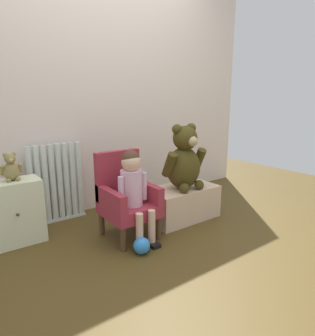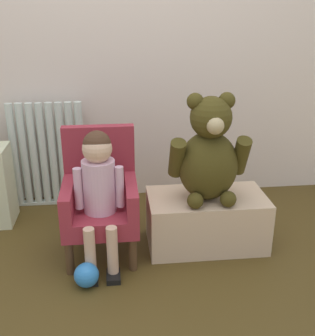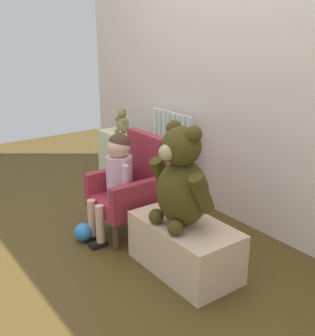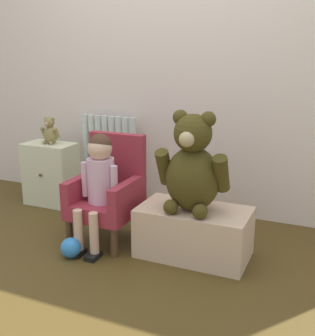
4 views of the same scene
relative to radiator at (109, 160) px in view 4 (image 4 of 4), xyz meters
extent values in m
plane|color=#493816|center=(0.51, -1.15, -0.35)|extent=(6.00, 6.00, 0.00)
cube|color=beige|center=(0.51, 0.12, 0.85)|extent=(3.80, 0.05, 2.40)
cylinder|color=silver|center=(-0.22, 0.00, 0.01)|extent=(0.05, 0.05, 0.69)
cylinder|color=silver|center=(-0.16, 0.00, 0.01)|extent=(0.05, 0.05, 0.69)
cylinder|color=silver|center=(-0.09, 0.00, 0.01)|extent=(0.05, 0.05, 0.69)
cylinder|color=silver|center=(-0.03, 0.00, 0.01)|extent=(0.05, 0.05, 0.69)
cylinder|color=silver|center=(0.03, 0.00, 0.01)|extent=(0.05, 0.05, 0.69)
cylinder|color=silver|center=(0.09, 0.00, 0.01)|extent=(0.05, 0.05, 0.69)
cylinder|color=silver|center=(0.15, 0.00, 0.01)|extent=(0.05, 0.05, 0.69)
cylinder|color=silver|center=(0.22, 0.00, 0.01)|extent=(0.05, 0.05, 0.69)
cube|color=silver|center=(0.00, 0.00, -0.34)|extent=(0.50, 0.05, 0.02)
cube|color=beige|center=(-0.41, -0.23, -0.10)|extent=(0.41, 0.24, 0.50)
sphere|color=#4C3823|center=(-0.41, -0.36, -0.08)|extent=(0.02, 0.02, 0.02)
cube|color=maroon|center=(0.35, -0.67, -0.12)|extent=(0.39, 0.41, 0.10)
cube|color=maroon|center=(0.35, -0.49, 0.13)|extent=(0.39, 0.06, 0.40)
cube|color=maroon|center=(0.19, -0.67, 0.00)|extent=(0.06, 0.41, 0.14)
cube|color=maroon|center=(0.52, -0.67, 0.00)|extent=(0.06, 0.41, 0.14)
cylinder|color=#4C331E|center=(0.19, -0.84, -0.26)|extent=(0.04, 0.04, 0.19)
cylinder|color=#4C331E|center=(0.52, -0.84, -0.26)|extent=(0.04, 0.04, 0.19)
cylinder|color=#4C331E|center=(0.19, -0.49, -0.26)|extent=(0.04, 0.04, 0.19)
cylinder|color=#4C331E|center=(0.52, -0.49, -0.26)|extent=(0.04, 0.04, 0.19)
cylinder|color=#D1A8C0|center=(0.35, -0.71, 0.07)|extent=(0.17, 0.17, 0.28)
sphere|color=#D8AD8E|center=(0.35, -0.71, 0.28)|extent=(0.15, 0.15, 0.15)
sphere|color=#472D1E|center=(0.35, -0.70, 0.29)|extent=(0.14, 0.14, 0.14)
cylinder|color=#D8AD8E|center=(0.30, -0.90, -0.20)|extent=(0.06, 0.06, 0.26)
cube|color=black|center=(0.30, -0.92, -0.34)|extent=(0.07, 0.11, 0.03)
cylinder|color=#D8AD8E|center=(0.41, -0.90, -0.20)|extent=(0.06, 0.06, 0.26)
cube|color=black|center=(0.41, -0.92, -0.34)|extent=(0.07, 0.11, 0.03)
cylinder|color=#D1A8C0|center=(0.25, -0.73, 0.07)|extent=(0.04, 0.04, 0.22)
cylinder|color=#D1A8C0|center=(0.46, -0.73, 0.07)|extent=(0.04, 0.04, 0.22)
cube|color=#D0B090|center=(0.94, -0.63, -0.20)|extent=(0.66, 0.36, 0.30)
ellipsoid|color=#403713|center=(0.94, -0.65, 0.14)|extent=(0.32, 0.28, 0.38)
sphere|color=#403713|center=(0.94, -0.67, 0.41)|extent=(0.22, 0.22, 0.22)
sphere|color=tan|center=(0.94, -0.76, 0.39)|extent=(0.09, 0.09, 0.09)
sphere|color=#403713|center=(0.85, -0.65, 0.49)|extent=(0.09, 0.09, 0.09)
sphere|color=#403713|center=(1.02, -0.65, 0.49)|extent=(0.09, 0.09, 0.09)
cylinder|color=#403713|center=(0.76, -0.67, 0.19)|extent=(0.08, 0.17, 0.23)
cylinder|color=#403713|center=(1.11, -0.67, 0.19)|extent=(0.08, 0.17, 0.23)
sphere|color=#403713|center=(0.85, -0.77, -0.01)|extent=(0.09, 0.09, 0.09)
sphere|color=#403713|center=(1.02, -0.77, -0.01)|extent=(0.09, 0.09, 0.09)
ellipsoid|color=olive|center=(-0.39, -0.22, 0.21)|extent=(0.12, 0.10, 0.14)
sphere|color=olive|center=(-0.39, -0.23, 0.31)|extent=(0.08, 0.08, 0.08)
sphere|color=tan|center=(-0.39, -0.26, 0.31)|extent=(0.03, 0.03, 0.03)
sphere|color=olive|center=(-0.42, -0.22, 0.34)|extent=(0.03, 0.03, 0.03)
sphere|color=olive|center=(-0.36, -0.22, 0.34)|extent=(0.03, 0.03, 0.03)
cylinder|color=olive|center=(-0.46, -0.23, 0.24)|extent=(0.03, 0.06, 0.08)
cylinder|color=olive|center=(-0.33, -0.23, 0.24)|extent=(0.03, 0.06, 0.08)
sphere|color=olive|center=(-0.43, -0.26, 0.16)|extent=(0.03, 0.03, 0.03)
sphere|color=olive|center=(-0.36, -0.26, 0.16)|extent=(0.03, 0.03, 0.03)
sphere|color=#2F7ECF|center=(0.28, -0.96, -0.29)|extent=(0.12, 0.12, 0.12)
camera|label=1|loc=(-0.80, -2.61, 0.76)|focal=32.00mm
camera|label=2|loc=(0.44, -2.71, 0.95)|focal=45.00mm
camera|label=3|loc=(2.60, -2.04, 1.03)|focal=45.00mm
camera|label=4|loc=(1.69, -2.86, 0.84)|focal=45.00mm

